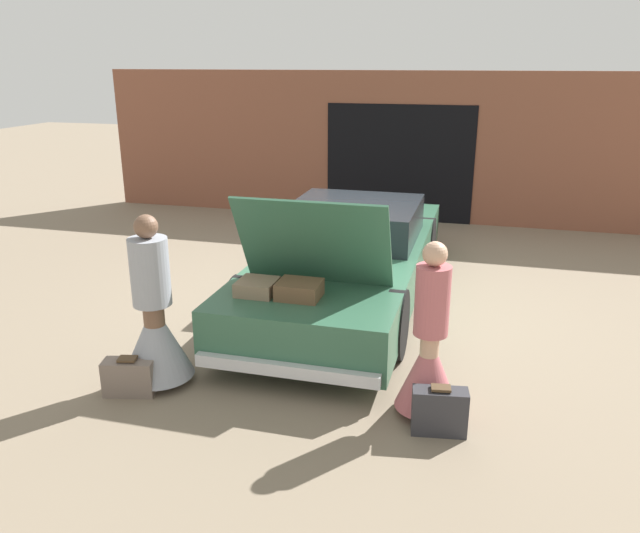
# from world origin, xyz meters

# --- Properties ---
(ground_plane) EXTENTS (40.00, 40.00, 0.00)m
(ground_plane) POSITION_xyz_m (0.00, 0.00, 0.00)
(ground_plane) COLOR #7F705B
(garage_wall_back) EXTENTS (12.00, 0.14, 2.80)m
(garage_wall_back) POSITION_xyz_m (0.00, 4.43, 1.39)
(garage_wall_back) COLOR brown
(garage_wall_back) RESTS_ON ground_plane
(car) EXTENTS (1.90, 5.31, 1.71)m
(car) POSITION_xyz_m (-0.00, 0.02, 0.55)
(car) COLOR #336047
(car) RESTS_ON ground_plane
(person_left) EXTENTS (0.69, 0.69, 1.67)m
(person_left) POSITION_xyz_m (-1.28, -2.69, 0.59)
(person_left) COLOR brown
(person_left) RESTS_ON ground_plane
(person_right) EXTENTS (0.56, 0.56, 1.58)m
(person_right) POSITION_xyz_m (1.28, -2.60, 0.57)
(person_right) COLOR tan
(person_right) RESTS_ON ground_plane
(suitcase_beside_left_person) EXTENTS (0.50, 0.30, 0.37)m
(suitcase_beside_left_person) POSITION_xyz_m (-1.43, -2.97, 0.17)
(suitcase_beside_left_person) COLOR #75665B
(suitcase_beside_left_person) RESTS_ON ground_plane
(suitcase_beside_right_person) EXTENTS (0.48, 0.25, 0.43)m
(suitcase_beside_right_person) POSITION_xyz_m (1.41, -2.87, 0.20)
(suitcase_beside_right_person) COLOR #2D2D33
(suitcase_beside_right_person) RESTS_ON ground_plane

